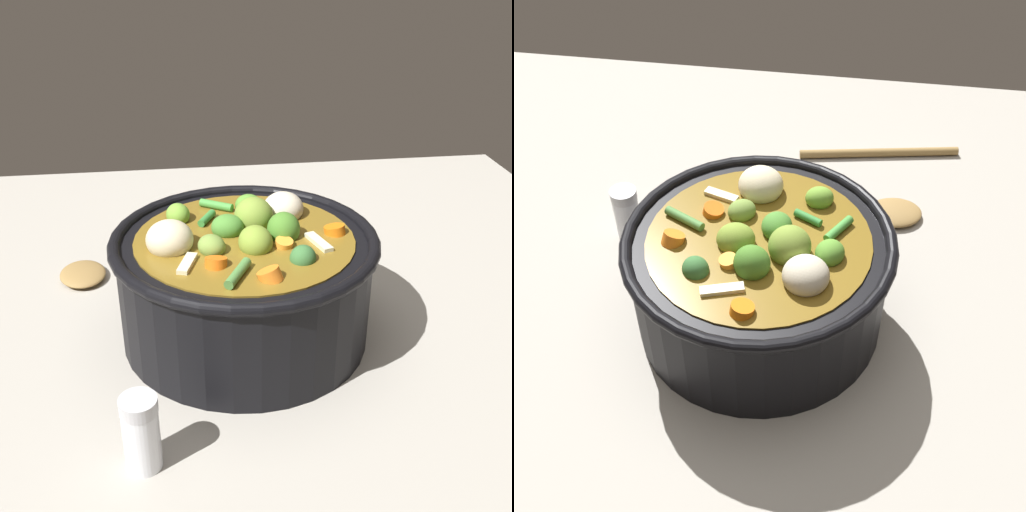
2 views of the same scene
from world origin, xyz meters
TOP-DOWN VIEW (x-y plane):
  - ground_plane at (0.00, 0.00)m, footprint 1.10×1.10m
  - cooking_pot at (-0.00, -0.00)m, footprint 0.29×0.29m
  - wooden_spoon at (-0.14, -0.25)m, footprint 0.23×0.20m
  - salt_shaker at (0.19, -0.11)m, footprint 0.03×0.03m

SIDE VIEW (x-z plane):
  - ground_plane at x=0.00m, z-range 0.00..0.00m
  - wooden_spoon at x=-0.14m, z-range 0.00..0.01m
  - salt_shaker at x=0.19m, z-range 0.00..0.07m
  - cooking_pot at x=0.00m, z-range -0.01..0.14m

